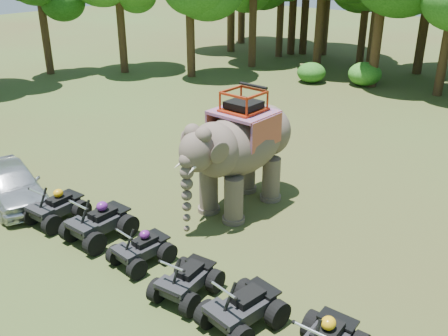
{
  "coord_description": "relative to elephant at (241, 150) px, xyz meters",
  "views": [
    {
      "loc": [
        8.44,
        -8.9,
        7.73
      ],
      "look_at": [
        0.0,
        1.2,
        1.9
      ],
      "focal_mm": 40.0,
      "sensor_mm": 36.0,
      "label": 1
    }
  ],
  "objects": [
    {
      "name": "ground",
      "position": [
        0.43,
        -2.55,
        -1.95
      ],
      "size": [
        110.0,
        110.0,
        0.0
      ],
      "primitive_type": "plane",
      "color": "#47381E",
      "rests_on": "ground"
    },
    {
      "name": "atv_2",
      "position": [
        0.02,
        -4.27,
        -1.37
      ],
      "size": [
        1.24,
        1.63,
        1.15
      ],
      "primitive_type": null,
      "rotation": [
        0.0,
        0.0,
        -0.07
      ],
      "color": "black",
      "rests_on": "ground"
    },
    {
      "name": "tree_27",
      "position": [
        -12.26,
        16.91,
        1.84
      ],
      "size": [
        5.3,
        5.3,
        7.57
      ],
      "primitive_type": null,
      "color": "#195114",
      "rests_on": "ground"
    },
    {
      "name": "tree_0",
      "position": [
        0.43,
        17.66,
        1.57
      ],
      "size": [
        4.93,
        4.93,
        7.04
      ],
      "primitive_type": null,
      "color": "#195114",
      "rests_on": "ground"
    },
    {
      "name": "parked_car",
      "position": [
        -5.87,
        -4.61,
        -1.28
      ],
      "size": [
        4.19,
        2.56,
        1.33
      ],
      "primitive_type": "imported",
      "rotation": [
        0.0,
        0.0,
        1.3
      ],
      "color": "silver",
      "rests_on": "ground"
    },
    {
      "name": "atv_3",
      "position": [
        1.89,
        -4.49,
        -1.35
      ],
      "size": [
        1.38,
        1.76,
        1.2
      ],
      "primitive_type": null,
      "rotation": [
        0.0,
        0.0,
        0.12
      ],
      "color": "black",
      "rests_on": "ground"
    },
    {
      "name": "atv_1",
      "position": [
        -1.85,
        -4.21,
        -1.26
      ],
      "size": [
        1.38,
        1.88,
        1.37
      ],
      "primitive_type": null,
      "rotation": [
        0.0,
        0.0,
        0.02
      ],
      "color": "black",
      "rests_on": "ground"
    },
    {
      "name": "atv_4",
      "position": [
        3.57,
        -4.47,
        -1.29
      ],
      "size": [
        1.52,
        1.93,
        1.32
      ],
      "primitive_type": null,
      "rotation": [
        0.0,
        0.0,
        -0.13
      ],
      "color": "black",
      "rests_on": "ground"
    },
    {
      "name": "tree_26",
      "position": [
        -13.49,
        11.98,
        1.99
      ],
      "size": [
        5.51,
        5.51,
        7.87
      ],
      "primitive_type": null,
      "color": "#195114",
      "rests_on": "ground"
    },
    {
      "name": "tree_24",
      "position": [
        -21.26,
        6.5,
        1.36
      ],
      "size": [
        4.63,
        4.63,
        6.62
      ],
      "primitive_type": null,
      "color": "#195114",
      "rests_on": "ground"
    },
    {
      "name": "atv_0",
      "position": [
        -3.67,
        -4.45,
        -1.32
      ],
      "size": [
        1.36,
        1.79,
        1.26
      ],
      "primitive_type": null,
      "rotation": [
        0.0,
        0.0,
        0.07
      ],
      "color": "black",
      "rests_on": "ground"
    },
    {
      "name": "tree_42",
      "position": [
        -12.78,
        21.05,
        1.77
      ],
      "size": [
        5.2,
        5.2,
        7.43
      ],
      "primitive_type": null,
      "color": "#195114",
      "rests_on": "ground"
    },
    {
      "name": "tree_29",
      "position": [
        -3.32,
        17.12,
        2.59
      ],
      "size": [
        6.35,
        6.35,
        9.07
      ],
      "primitive_type": null,
      "color": "#195114",
      "rests_on": "ground"
    },
    {
      "name": "elephant",
      "position": [
        0.0,
        0.0,
        0.0
      ],
      "size": [
        2.08,
        4.66,
        3.9
      ],
      "primitive_type": null,
      "rotation": [
        0.0,
        0.0,
        -0.01
      ],
      "color": "brown",
      "rests_on": "ground"
    },
    {
      "name": "tree_25",
      "position": [
        -17.81,
        9.98,
        1.74
      ],
      "size": [
        5.17,
        5.17,
        7.38
      ],
      "primitive_type": null,
      "color": "#195114",
      "rests_on": "ground"
    },
    {
      "name": "tree_43",
      "position": [
        -6.67,
        22.37,
        1.86
      ],
      "size": [
        5.33,
        5.33,
        7.62
      ],
      "primitive_type": null,
      "color": "#195114",
      "rests_on": "ground"
    }
  ]
}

